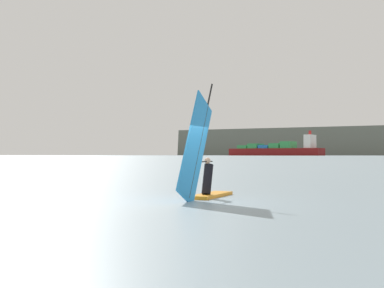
{
  "coord_description": "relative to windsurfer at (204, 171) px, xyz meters",
  "views": [
    {
      "loc": [
        4.39,
        -14.94,
        1.53
      ],
      "look_at": [
        -1.79,
        5.01,
        2.0
      ],
      "focal_mm": 44.29,
      "sensor_mm": 36.0,
      "label": 1
    }
  ],
  "objects": [
    {
      "name": "windsurfer",
      "position": [
        0.0,
        0.0,
        0.0
      ],
      "size": [
        1.04,
        4.18,
        4.31
      ],
      "rotation": [
        0.0,
        0.0,
        1.45
      ],
      "color": "orange",
      "rests_on": "ground_plane"
    },
    {
      "name": "cargo_ship",
      "position": [
        -86.81,
        717.97,
        7.89
      ],
      "size": [
        149.59,
        73.15,
        36.78
      ],
      "rotation": [
        0.0,
        0.0,
        2.84
      ],
      "color": "maroon",
      "rests_on": "ground_plane"
    },
    {
      "name": "ground_plane",
      "position": [
        0.1,
        -0.98,
        -0.94
      ],
      "size": [
        4000.0,
        4000.0,
        0.0
      ],
      "primitive_type": "plane",
      "color": "gray"
    },
    {
      "name": "distant_headland",
      "position": [
        -184.65,
        1111.26,
        25.54
      ],
      "size": [
        939.46,
        514.84,
        52.96
      ],
      "primitive_type": "cube",
      "rotation": [
        0.0,
        0.0,
        -0.14
      ],
      "color": "#60665B",
      "rests_on": "ground_plane"
    }
  ]
}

